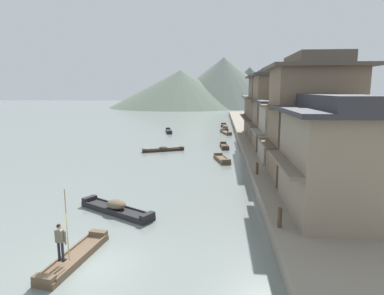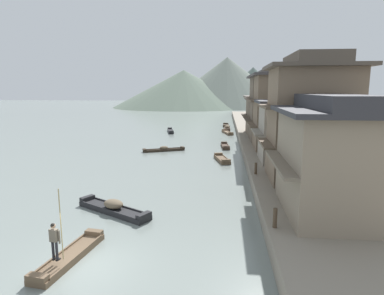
% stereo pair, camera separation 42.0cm
% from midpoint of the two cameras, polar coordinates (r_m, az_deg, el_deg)
% --- Properties ---
extents(ground_plane, '(400.00, 400.00, 0.00)m').
position_cam_midpoint_polar(ground_plane, '(15.30, -16.99, -19.12)').
color(ground_plane, gray).
extents(riverbank_right, '(18.00, 110.00, 0.94)m').
position_cam_midpoint_polar(riverbank_right, '(44.28, 20.36, 0.49)').
color(riverbank_right, gray).
rests_on(riverbank_right, ground).
extents(boat_foreground_poled, '(1.56, 4.52, 0.47)m').
position_cam_midpoint_polar(boat_foreground_poled, '(16.00, -19.64, -17.28)').
color(boat_foreground_poled, brown).
rests_on(boat_foreground_poled, ground).
extents(boatman_person, '(0.57, 0.31, 3.04)m').
position_cam_midpoint_polar(boatman_person, '(14.76, -21.90, -14.17)').
color(boatman_person, black).
rests_on(boatman_person, boat_foreground_poled).
extents(boat_moored_nearest, '(1.87, 4.88, 0.57)m').
position_cam_midpoint_polar(boat_moored_nearest, '(57.02, -3.52, 2.83)').
color(boat_moored_nearest, '#232326').
rests_on(boat_moored_nearest, ground).
extents(boat_moored_second, '(2.00, 4.73, 0.50)m').
position_cam_midpoint_polar(boat_moored_second, '(55.63, 6.36, 2.58)').
color(boat_moored_second, brown).
rests_on(boat_moored_second, ground).
extents(boat_moored_third, '(1.20, 3.72, 0.50)m').
position_cam_midpoint_polar(boat_moored_third, '(42.18, 6.05, 0.21)').
color(boat_moored_third, '#423328').
rests_on(boat_moored_third, ground).
extents(boat_moored_far, '(1.12, 4.43, 0.81)m').
position_cam_midpoint_polar(boat_moored_far, '(60.96, 6.29, 3.36)').
color(boat_moored_far, '#423328').
rests_on(boat_moored_far, ground).
extents(boat_midriver_drifting, '(5.14, 3.61, 0.80)m').
position_cam_midpoint_polar(boat_midriver_drifting, '(20.70, -12.82, -10.20)').
color(boat_midriver_drifting, '#232326').
rests_on(boat_midriver_drifting, ground).
extents(boat_midriver_upstream, '(1.23, 4.23, 0.49)m').
position_cam_midpoint_polar(boat_midriver_upstream, '(66.57, 6.06, 3.81)').
color(boat_midriver_upstream, '#33281E').
rests_on(boat_midriver_upstream, ground).
extents(boat_upstream_distant, '(4.90, 2.81, 0.61)m').
position_cam_midpoint_polar(boat_upstream_distant, '(39.75, -4.57, -0.34)').
color(boat_upstream_distant, '#33281E').
rests_on(boat_upstream_distant, ground).
extents(boat_crossing_west, '(1.85, 3.85, 0.53)m').
position_cam_midpoint_polar(boat_crossing_west, '(34.38, 5.56, -2.02)').
color(boat_crossing_west, brown).
rests_on(boat_crossing_west, ground).
extents(house_waterfront_nearest, '(5.86, 7.47, 6.14)m').
position_cam_midpoint_polar(house_waterfront_nearest, '(18.49, 23.91, -1.45)').
color(house_waterfront_nearest, gray).
rests_on(house_waterfront_nearest, riverbank_right).
extents(house_waterfront_second, '(6.56, 5.72, 8.74)m').
position_cam_midpoint_polar(house_waterfront_second, '(24.52, 20.27, 4.53)').
color(house_waterfront_second, '#75604C').
rests_on(house_waterfront_second, riverbank_right).
extents(house_waterfront_tall, '(5.90, 5.61, 6.14)m').
position_cam_midpoint_polar(house_waterfront_tall, '(30.68, 16.63, 3.29)').
color(house_waterfront_tall, gray).
rests_on(house_waterfront_tall, riverbank_right).
extents(house_waterfront_narrow, '(5.90, 6.13, 8.74)m').
position_cam_midpoint_polar(house_waterfront_narrow, '(36.89, 14.85, 6.46)').
color(house_waterfront_narrow, '#75604C').
rests_on(house_waterfront_narrow, riverbank_right).
extents(house_waterfront_far, '(6.59, 6.50, 8.74)m').
position_cam_midpoint_polar(house_waterfront_far, '(42.89, 14.05, 6.95)').
color(house_waterfront_far, brown).
rests_on(house_waterfront_far, riverbank_right).
extents(house_waterfront_end, '(7.10, 7.19, 6.14)m').
position_cam_midpoint_polar(house_waterfront_end, '(49.29, 13.23, 5.83)').
color(house_waterfront_end, brown).
rests_on(house_waterfront_end, riverbank_right).
extents(mooring_post_dock_near, '(0.20, 0.20, 0.94)m').
position_cam_midpoint_polar(mooring_post_dock_near, '(16.29, 14.89, -11.68)').
color(mooring_post_dock_near, '#473828').
rests_on(mooring_post_dock_near, riverbank_right).
extents(mooring_post_dock_mid, '(0.20, 0.20, 0.89)m').
position_cam_midpoint_polar(mooring_post_dock_mid, '(25.69, 11.42, -3.57)').
color(mooring_post_dock_mid, '#473828').
rests_on(mooring_post_dock_mid, riverbank_right).
extents(hill_far_west, '(57.97, 57.97, 15.02)m').
position_cam_midpoint_polar(hill_far_west, '(138.07, -1.35, 10.13)').
color(hill_far_west, '#5B6B5B').
rests_on(hill_far_west, ground).
extents(hill_far_centre, '(37.82, 37.82, 16.90)m').
position_cam_midpoint_polar(hill_far_centre, '(151.38, 10.52, 10.32)').
color(hill_far_centre, '#4C5B56').
rests_on(hill_far_centre, ground).
extents(hill_far_east, '(55.65, 55.65, 20.63)m').
position_cam_midpoint_polar(hill_far_east, '(143.79, 6.14, 11.19)').
color(hill_far_east, slate).
rests_on(hill_far_east, ground).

